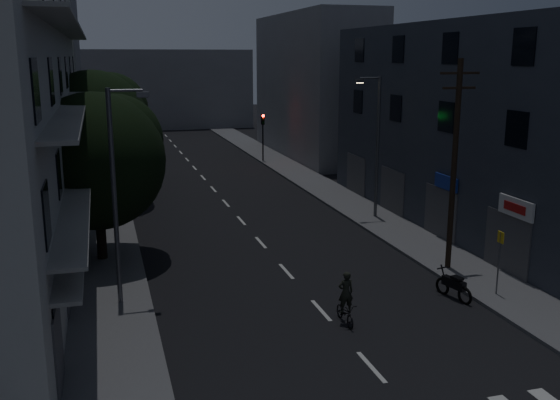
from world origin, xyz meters
TOP-DOWN VIEW (x-y plane):
  - ground at (0.00, 25.00)m, footprint 160.00×160.00m
  - sidewalk_left at (-7.50, 25.00)m, footprint 3.00×90.00m
  - sidewalk_right at (7.50, 25.00)m, footprint 3.00×90.00m
  - lane_markings at (0.00, 31.25)m, footprint 0.15×60.50m
  - building_right at (11.99, 14.00)m, footprint 6.19×28.00m
  - building_far_left at (-12.00, 48.00)m, footprint 6.00×20.00m
  - building_far_right at (12.00, 42.00)m, footprint 6.00×20.00m
  - building_far_end at (0.00, 70.00)m, footprint 24.00×8.00m
  - tree_near at (-7.67, 14.76)m, footprint 6.16×6.16m
  - tree_mid at (-7.73, 25.96)m, footprint 6.74×6.74m
  - tree_far at (-7.38, 33.48)m, footprint 6.03×6.03m
  - traffic_signal_far_right at (6.30, 39.11)m, footprint 0.28×0.37m
  - traffic_signal_far_left at (-6.56, 40.52)m, footprint 0.28×0.37m
  - street_lamp_left_near at (-7.02, 9.11)m, footprint 1.51×0.25m
  - street_lamp_right at (7.49, 18.32)m, footprint 1.51×0.25m
  - street_lamp_left_far at (-7.21, 30.70)m, footprint 1.51×0.25m
  - utility_pole at (6.88, 9.15)m, footprint 1.80×0.24m
  - bus_stop_sign at (7.04, 5.82)m, footprint 0.06×0.35m
  - motorcycle at (5.36, 6.20)m, footprint 0.69×1.89m
  - cyclist at (0.43, 5.20)m, footprint 0.56×1.53m

SIDE VIEW (x-z plane):
  - ground at x=0.00m, z-range 0.00..0.00m
  - lane_markings at x=0.00m, z-range 0.00..0.01m
  - sidewalk_left at x=-7.50m, z-range 0.00..0.15m
  - sidewalk_right at x=7.50m, z-range 0.00..0.15m
  - motorcycle at x=5.36m, z-range -0.13..1.10m
  - cyclist at x=0.43m, z-range -0.31..1.62m
  - bus_stop_sign at x=7.04m, z-range 0.63..3.15m
  - traffic_signal_far_right at x=6.30m, z-range 1.05..5.15m
  - traffic_signal_far_left at x=-6.56m, z-range 1.05..5.15m
  - street_lamp_left_near at x=-7.02m, z-range 0.60..8.60m
  - street_lamp_right at x=7.49m, z-range 0.60..8.60m
  - street_lamp_left_far at x=-7.21m, z-range 0.60..8.60m
  - tree_far at x=-7.38m, z-range 1.09..8.55m
  - utility_pole at x=6.88m, z-range 0.37..9.37m
  - tree_near at x=-7.67m, z-range 1.10..8.70m
  - building_far_end at x=0.00m, z-range 0.00..10.00m
  - tree_mid at x=-7.73m, z-range 1.19..9.48m
  - building_right at x=11.99m, z-range 0.00..11.00m
  - building_far_right at x=12.00m, z-range 0.00..13.00m
  - building_far_left at x=-12.00m, z-range 0.00..16.00m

